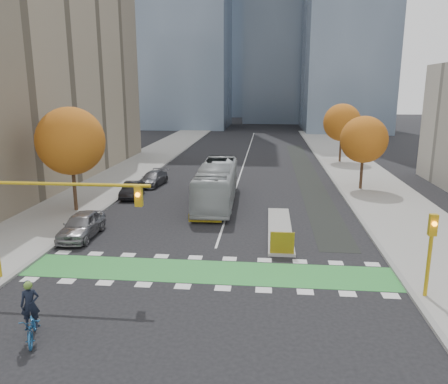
% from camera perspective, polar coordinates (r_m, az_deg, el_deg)
% --- Properties ---
extents(ground, '(300.00, 300.00, 0.00)m').
position_cam_1_polar(ground, '(22.41, -2.64, -11.90)').
color(ground, black).
rests_on(ground, ground).
extents(sidewalk_west, '(7.00, 120.00, 0.15)m').
position_cam_1_polar(sidewalk_west, '(44.34, -16.29, 0.51)').
color(sidewalk_west, gray).
rests_on(sidewalk_west, ground).
extents(sidewalk_east, '(7.00, 120.00, 0.15)m').
position_cam_1_polar(sidewalk_east, '(42.46, 19.86, -0.32)').
color(sidewalk_east, gray).
rests_on(sidewalk_east, ground).
extents(curb_west, '(0.30, 120.00, 0.16)m').
position_cam_1_polar(curb_west, '(43.16, -11.98, 0.42)').
color(curb_west, gray).
rests_on(curb_west, ground).
extents(curb_east, '(0.30, 120.00, 0.16)m').
position_cam_1_polar(curb_east, '(41.73, 15.20, -0.21)').
color(curb_east, gray).
rests_on(curb_east, ground).
extents(bike_crossing, '(20.00, 3.00, 0.01)m').
position_cam_1_polar(bike_crossing, '(23.76, -2.11, -10.35)').
color(bike_crossing, '#2D8A38').
rests_on(bike_crossing, ground).
extents(centre_line, '(0.15, 70.00, 0.01)m').
position_cam_1_polar(centre_line, '(60.87, 2.83, 4.37)').
color(centre_line, silver).
rests_on(centre_line, ground).
extents(bike_lane_paint, '(2.50, 50.00, 0.01)m').
position_cam_1_polar(bike_lane_paint, '(51.14, 10.67, 2.41)').
color(bike_lane_paint, black).
rests_on(bike_lane_paint, ground).
extents(median_island, '(1.60, 10.00, 0.16)m').
position_cam_1_polar(median_island, '(30.56, 7.30, -4.79)').
color(median_island, gray).
rests_on(median_island, ground).
extents(hazard_board, '(1.40, 0.12, 1.30)m').
position_cam_1_polar(hazard_board, '(25.79, 7.60, -6.60)').
color(hazard_board, yellow).
rests_on(hazard_board, median_island).
extents(tree_west, '(5.20, 5.20, 8.22)m').
position_cam_1_polar(tree_west, '(35.61, -19.39, 6.28)').
color(tree_west, '#332114').
rests_on(tree_west, ground).
extents(tree_east_near, '(4.40, 4.40, 7.08)m').
position_cam_1_polar(tree_east_near, '(43.23, 17.80, 6.53)').
color(tree_east_near, '#332114').
rests_on(tree_east_near, ground).
extents(tree_east_far, '(4.80, 4.80, 7.65)m').
position_cam_1_polar(tree_east_far, '(58.96, 15.16, 8.76)').
color(tree_east_far, '#332114').
rests_on(tree_east_far, ground).
extents(traffic_signal_west, '(8.53, 0.56, 5.20)m').
position_cam_1_polar(traffic_signal_west, '(23.07, -22.85, -1.57)').
color(traffic_signal_west, '#BF9914').
rests_on(traffic_signal_west, ground).
extents(traffic_signal_east, '(0.35, 0.43, 4.10)m').
position_cam_1_polar(traffic_signal_east, '(22.00, 25.41, -6.06)').
color(traffic_signal_east, '#BF9914').
rests_on(traffic_signal_east, ground).
extents(cyclist, '(1.52, 2.25, 2.46)m').
position_cam_1_polar(cyclist, '(19.09, -23.81, -15.13)').
color(cyclist, '#1D5288').
rests_on(cyclist, ground).
extents(bus, '(3.20, 12.34, 3.42)m').
position_cam_1_polar(bus, '(36.82, -0.96, 1.09)').
color(bus, '#A8ADAF').
rests_on(bus, ground).
extents(parked_car_a, '(2.08, 4.90, 1.65)m').
position_cam_1_polar(parked_car_a, '(30.15, -18.11, -4.13)').
color(parked_car_a, gray).
rests_on(parked_car_a, ground).
extents(parked_car_b, '(1.69, 4.22, 1.37)m').
position_cam_1_polar(parked_car_b, '(40.00, -11.91, 0.29)').
color(parked_car_b, black).
rests_on(parked_car_b, ground).
extents(parked_car_c, '(2.53, 4.99, 1.39)m').
position_cam_1_polar(parked_car_c, '(44.52, -9.28, 1.74)').
color(parked_car_c, '#48484D').
rests_on(parked_car_c, ground).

